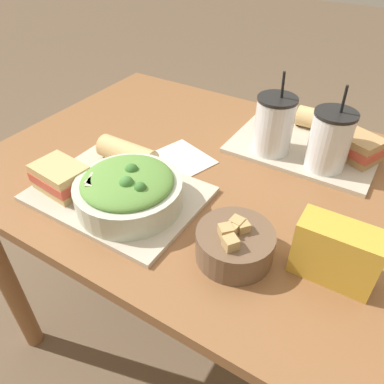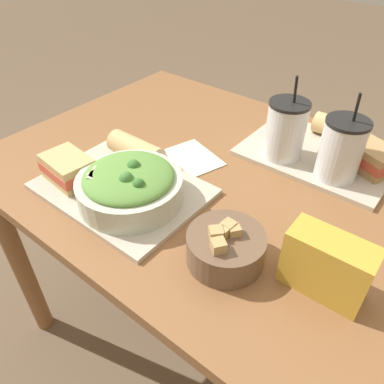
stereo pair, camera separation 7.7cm
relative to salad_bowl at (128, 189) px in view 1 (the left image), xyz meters
The scene contains 14 objects.
ground_plane 0.86m from the salad_bowl, 68.93° to the left, with size 12.00×12.00×0.00m, color brown.
dining_table 0.30m from the salad_bowl, 68.93° to the left, with size 1.20×0.87×0.77m.
tray_near 0.07m from the salad_bowl, 159.48° to the left, with size 0.39×0.29×0.01m.
tray_far 0.53m from the salad_bowl, 61.10° to the left, with size 0.39×0.29×0.01m.
salad_bowl is the anchor object (origin of this frame).
soup_bowl 0.27m from the salad_bowl, ahead, with size 0.15×0.15×0.09m.
sandwich_near 0.18m from the salad_bowl, 167.74° to the right, with size 0.14×0.10×0.06m.
baguette_near 0.17m from the salad_bowl, 130.26° to the left, with size 0.16×0.06×0.06m.
sandwich_far 0.61m from the salad_bowl, 51.31° to the left, with size 0.16×0.14×0.06m.
baguette_far 0.63m from the salad_bowl, 64.68° to the left, with size 0.15×0.06×0.06m.
drink_cup_dark 0.43m from the salad_bowl, 64.86° to the left, with size 0.10×0.10×0.22m.
drink_cup_red 0.51m from the salad_bowl, 49.59° to the left, with size 0.10×0.10×0.22m.
chip_bag 0.45m from the salad_bowl, ahead, with size 0.15×0.07×0.12m.
napkin_folded 0.25m from the salad_bowl, 91.71° to the left, with size 0.18×0.15×0.00m.
Camera 1 is at (0.37, -0.71, 1.34)m, focal length 35.00 mm.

